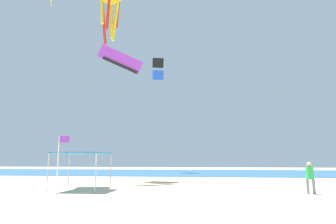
{
  "coord_description": "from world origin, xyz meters",
  "views": [
    {
      "loc": [
        0.5,
        -15.48,
        1.82
      ],
      "look_at": [
        -3.45,
        15.94,
        7.02
      ],
      "focal_mm": 31.11,
      "sensor_mm": 36.0,
      "label": 1
    }
  ],
  "objects_px": {
    "kite_box_black": "(158,69)",
    "person_near_tent": "(310,175)",
    "canopy_tent": "(82,154)",
    "banner_flag": "(59,158)",
    "kite_parafoil_purple": "(120,60)"
  },
  "relations": [
    {
      "from": "kite_box_black",
      "to": "person_near_tent",
      "type": "bearing_deg",
      "value": -78.85
    },
    {
      "from": "person_near_tent",
      "to": "kite_parafoil_purple",
      "type": "relative_size",
      "value": 0.45
    },
    {
      "from": "kite_parafoil_purple",
      "to": "kite_box_black",
      "type": "bearing_deg",
      "value": 65.99
    },
    {
      "from": "banner_flag",
      "to": "kite_parafoil_purple",
      "type": "bearing_deg",
      "value": 83.78
    },
    {
      "from": "banner_flag",
      "to": "person_near_tent",
      "type": "bearing_deg",
      "value": 7.41
    },
    {
      "from": "kite_box_black",
      "to": "kite_parafoil_purple",
      "type": "relative_size",
      "value": 1.01
    },
    {
      "from": "kite_box_black",
      "to": "kite_parafoil_purple",
      "type": "height_order",
      "value": "kite_box_black"
    },
    {
      "from": "person_near_tent",
      "to": "kite_box_black",
      "type": "relative_size",
      "value": 0.45
    },
    {
      "from": "canopy_tent",
      "to": "person_near_tent",
      "type": "distance_m",
      "value": 13.09
    },
    {
      "from": "canopy_tent",
      "to": "banner_flag",
      "type": "distance_m",
      "value": 2.03
    },
    {
      "from": "kite_box_black",
      "to": "kite_parafoil_purple",
      "type": "distance_m",
      "value": 20.64
    },
    {
      "from": "person_near_tent",
      "to": "kite_box_black",
      "type": "height_order",
      "value": "kite_box_black"
    },
    {
      "from": "banner_flag",
      "to": "canopy_tent",
      "type": "bearing_deg",
      "value": 78.21
    },
    {
      "from": "person_near_tent",
      "to": "kite_box_black",
      "type": "xyz_separation_m",
      "value": [
        -12.6,
        26.06,
        14.73
      ]
    },
    {
      "from": "canopy_tent",
      "to": "kite_box_black",
      "type": "xyz_separation_m",
      "value": [
        0.44,
        25.83,
        13.6
      ]
    }
  ]
}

